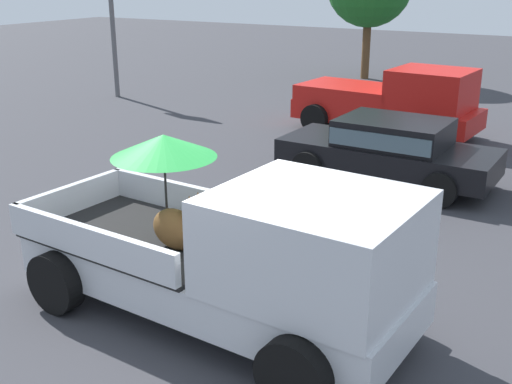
{
  "coord_description": "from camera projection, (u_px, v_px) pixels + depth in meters",
  "views": [
    {
      "loc": [
        4.01,
        -5.78,
        4.12
      ],
      "look_at": [
        -0.36,
        1.66,
        1.1
      ],
      "focal_mm": 44.42,
      "sensor_mm": 36.0,
      "label": 1
    }
  ],
  "objects": [
    {
      "name": "pickup_truck_far",
      "position": [
        394.0,
        102.0,
        16.56
      ],
      "size": [
        4.92,
        2.45,
        1.8
      ],
      "rotation": [
        0.0,
        0.0,
        -0.07
      ],
      "color": "black",
      "rests_on": "ground"
    },
    {
      "name": "ground_plane",
      "position": [
        214.0,
        316.0,
        7.98
      ],
      "size": [
        80.0,
        80.0,
        0.0
      ],
      "primitive_type": "plane",
      "color": "#38383D"
    },
    {
      "name": "pickup_truck_main",
      "position": [
        243.0,
        255.0,
        7.42
      ],
      "size": [
        5.15,
        2.49,
        2.27
      ],
      "rotation": [
        0.0,
        0.0,
        -0.06
      ],
      "color": "black",
      "rests_on": "ground"
    },
    {
      "name": "parked_sedan_near",
      "position": [
        390.0,
        147.0,
        12.8
      ],
      "size": [
        4.34,
        2.05,
        1.33
      ],
      "rotation": [
        0.0,
        0.0,
        3.12
      ],
      "color": "black",
      "rests_on": "ground"
    }
  ]
}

